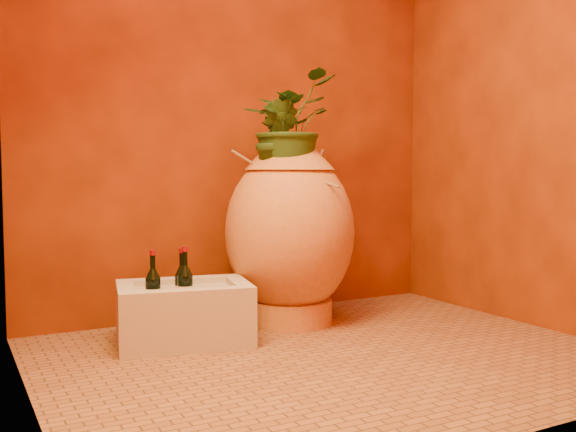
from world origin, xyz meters
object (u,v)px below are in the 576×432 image
amphora (290,232)px  stone_basin (184,314)px  wall_tap (321,167)px  wine_bottle_b (153,291)px  wine_bottle_a (185,289)px  wine_bottle_c (182,288)px

amphora → stone_basin: 0.74m
wall_tap → wine_bottle_b: bearing=-160.9°
stone_basin → wall_tap: size_ratio=3.77×
wine_bottle_a → wall_tap: bearing=22.9°
amphora → wall_tap: bearing=36.0°
stone_basin → wine_bottle_b: 0.20m
stone_basin → amphora: bearing=11.1°
stone_basin → wall_tap: wall_tap is taller
amphora → wine_bottle_a: amphora is taller
wine_bottle_b → wine_bottle_a: bearing=-9.9°
wine_bottle_c → wine_bottle_a: bearing=-91.5°
stone_basin → wall_tap: 1.28m
wine_bottle_a → wine_bottle_c: (0.00, 0.05, -0.00)m
wine_bottle_a → wine_bottle_b: bearing=170.1°
stone_basin → wine_bottle_b: (-0.15, -0.01, 0.13)m
stone_basin → wine_bottle_a: wine_bottle_a is taller
wine_bottle_b → wall_tap: 1.35m
amphora → wine_bottle_b: bearing=-170.0°
stone_basin → wine_bottle_c: bearing=134.6°
wine_bottle_b → wine_bottle_c: size_ratio=1.00×
amphora → wine_bottle_b: (-0.79, -0.14, -0.23)m
wine_bottle_b → amphora: bearing=10.0°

